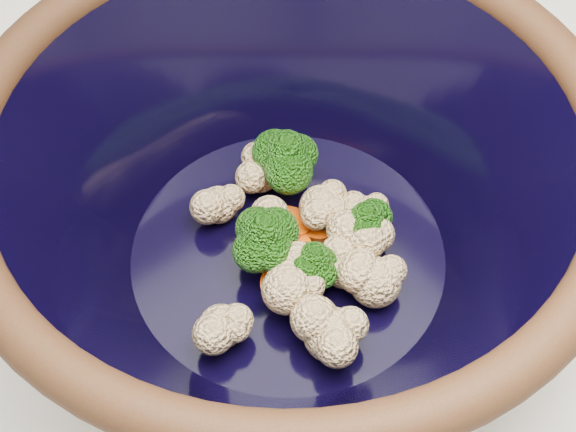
% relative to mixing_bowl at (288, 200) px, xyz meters
% --- Properties ---
extents(mixing_bowl, '(0.43, 0.43, 0.17)m').
position_rel_mixing_bowl_xyz_m(mixing_bowl, '(0.00, 0.00, 0.00)').
color(mixing_bowl, black).
rests_on(mixing_bowl, counter).
extents(vegetable_pile, '(0.15, 0.16, 0.06)m').
position_rel_mixing_bowl_xyz_m(vegetable_pile, '(0.01, -0.01, -0.03)').
color(vegetable_pile, '#608442').
rests_on(vegetable_pile, mixing_bowl).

